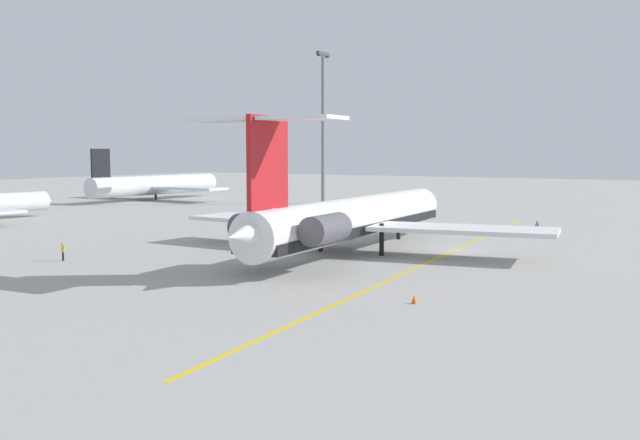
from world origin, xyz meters
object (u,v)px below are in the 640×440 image
(ground_crew_near_tail, at_px, (63,249))
(ground_crew_near_nose, at_px, (537,227))
(main_jetliner, at_px, (351,218))
(light_mast, at_px, (323,122))
(airliner_mid_right, at_px, (159,185))
(safety_cone_nose, at_px, (414,299))

(ground_crew_near_tail, bearing_deg, ground_crew_near_nose, -32.95)
(main_jetliner, bearing_deg, ground_crew_near_nose, -30.17)
(main_jetliner, relative_size, ground_crew_near_nose, 25.05)
(main_jetliner, distance_m, light_mast, 66.82)
(main_jetliner, height_order, light_mast, light_mast)
(airliner_mid_right, distance_m, ground_crew_near_nose, 85.02)
(ground_crew_near_tail, xyz_separation_m, light_mast, (72.51, 15.55, 13.98))
(ground_crew_near_nose, xyz_separation_m, safety_cone_nose, (-41.15, -2.41, -0.80))
(main_jetliner, relative_size, airliner_mid_right, 1.25)
(airliner_mid_right, relative_size, safety_cone_nose, 61.49)
(ground_crew_near_nose, relative_size, light_mast, 0.06)
(main_jetliner, xyz_separation_m, light_mast, (55.52, 35.31, 11.67))
(main_jetliner, xyz_separation_m, airliner_mid_right, (48.58, 69.36, -0.38))
(ground_crew_near_nose, distance_m, ground_crew_near_tail, 51.02)
(airliner_mid_right, distance_m, light_mast, 36.78)
(ground_crew_near_tail, bearing_deg, safety_cone_nose, -86.54)
(safety_cone_nose, bearing_deg, main_jetliner, 38.17)
(ground_crew_near_nose, xyz_separation_m, ground_crew_near_tail, (-40.13, 31.51, -0.01))
(main_jetliner, height_order, safety_cone_nose, main_jetliner)
(ground_crew_near_nose, relative_size, safety_cone_nose, 3.08)
(ground_crew_near_tail, relative_size, safety_cone_nose, 3.03)
(main_jetliner, relative_size, light_mast, 1.53)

